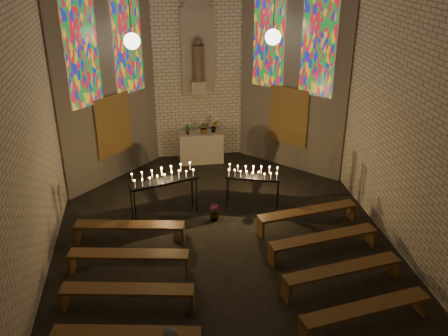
{
  "coord_description": "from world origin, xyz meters",
  "views": [
    {
      "loc": [
        -1.51,
        -9.36,
        6.76
      ],
      "look_at": [
        0.05,
        0.82,
        1.91
      ],
      "focal_mm": 40.0,
      "sensor_mm": 36.0,
      "label": 1
    }
  ],
  "objects": [
    {
      "name": "floor",
      "position": [
        0.0,
        0.0,
        0.0
      ],
      "size": [
        12.0,
        12.0,
        0.0
      ],
      "primitive_type": "plane",
      "color": "black",
      "rests_on": "ground"
    },
    {
      "name": "room",
      "position": [
        -0.0,
        3.37,
        3.72
      ],
      "size": [
        8.22,
        12.43,
        7.0
      ],
      "color": "beige",
      "rests_on": "ground"
    },
    {
      "name": "altar",
      "position": [
        0.0,
        5.45,
        0.5
      ],
      "size": [
        1.4,
        0.6,
        1.0
      ],
      "primitive_type": "cube",
      "color": "#BAAF97",
      "rests_on": "ground"
    },
    {
      "name": "flower_vase_left",
      "position": [
        -0.43,
        5.35,
        1.17
      ],
      "size": [
        0.21,
        0.18,
        0.34
      ],
      "primitive_type": "imported",
      "rotation": [
        0.0,
        0.0,
        0.37
      ],
      "color": "#4C723F",
      "rests_on": "altar"
    },
    {
      "name": "flower_vase_center",
      "position": [
        0.1,
        5.38,
        1.19
      ],
      "size": [
        0.39,
        0.35,
        0.38
      ],
      "primitive_type": "imported",
      "rotation": [
        0.0,
        0.0,
        -0.17
      ],
      "color": "#4C723F",
      "rests_on": "altar"
    },
    {
      "name": "flower_vase_right",
      "position": [
        0.43,
        5.42,
        1.2
      ],
      "size": [
        0.22,
        0.18,
        0.39
      ],
      "primitive_type": "imported",
      "rotation": [
        0.0,
        0.0,
        -0.03
      ],
      "color": "#4C723F",
      "rests_on": "altar"
    },
    {
      "name": "aisle_flower_pot",
      "position": [
        -0.08,
        1.71,
        0.22
      ],
      "size": [
        0.33,
        0.33,
        0.44
      ],
      "primitive_type": "imported",
      "rotation": [
        0.0,
        0.0,
        -0.42
      ],
      "color": "#4C723F",
      "rests_on": "ground"
    },
    {
      "name": "votive_stand_left",
      "position": [
        -1.32,
        2.13,
        1.12
      ],
      "size": [
        1.83,
        0.91,
        1.31
      ],
      "rotation": [
        0.0,
        0.0,
        0.29
      ],
      "color": "black",
      "rests_on": "ground"
    },
    {
      "name": "votive_stand_right",
      "position": [
        1.06,
        2.36,
        0.92
      ],
      "size": [
        1.5,
        0.79,
        1.07
      ],
      "rotation": [
        0.0,
        0.0,
        -0.32
      ],
      "color": "black",
      "rests_on": "ground"
    },
    {
      "name": "pew_left_0",
      "position": [
        -2.2,
        1.02,
        0.41
      ],
      "size": [
        2.63,
        0.81,
        0.5
      ],
      "rotation": [
        0.0,
        0.0,
        -0.17
      ],
      "color": "#563718",
      "rests_on": "ground"
    },
    {
      "name": "pew_right_0",
      "position": [
        2.2,
        1.02,
        0.41
      ],
      "size": [
        2.63,
        0.81,
        0.5
      ],
      "rotation": [
        0.0,
        0.0,
        0.17
      ],
      "color": "#563718",
      "rests_on": "ground"
    },
    {
      "name": "pew_left_1",
      "position": [
        -2.2,
        -0.18,
        0.41
      ],
      "size": [
        2.63,
        0.81,
        0.5
      ],
      "rotation": [
        0.0,
        0.0,
        -0.17
      ],
      "color": "#563718",
      "rests_on": "ground"
    },
    {
      "name": "pew_right_1",
      "position": [
        2.2,
        -0.18,
        0.41
      ],
      "size": [
        2.63,
        0.81,
        0.5
      ],
      "rotation": [
        0.0,
        0.0,
        0.17
      ],
      "color": "#563718",
      "rests_on": "ground"
    },
    {
      "name": "pew_left_2",
      "position": [
        -2.2,
        -1.38,
        0.41
      ],
      "size": [
        2.63,
        0.81,
        0.5
      ],
      "rotation": [
        0.0,
        0.0,
        -0.17
      ],
      "color": "#563718",
      "rests_on": "ground"
    },
    {
      "name": "pew_right_2",
      "position": [
        2.2,
        -1.38,
        0.41
      ],
      "size": [
        2.63,
        0.81,
        0.5
      ],
      "rotation": [
        0.0,
        0.0,
        0.17
      ],
      "color": "#563718",
      "rests_on": "ground"
    },
    {
      "name": "pew_left_3",
      "position": [
        -2.2,
        -2.58,
        0.41
      ],
      "size": [
        2.63,
        0.81,
        0.5
      ],
      "rotation": [
        0.0,
        0.0,
        -0.17
      ],
      "color": "#563718",
      "rests_on": "ground"
    },
    {
      "name": "pew_right_3",
      "position": [
        2.2,
        -2.58,
        0.41
      ],
      "size": [
        2.63,
        0.81,
        0.5
      ],
      "rotation": [
        0.0,
        0.0,
        0.17
      ],
      "color": "#563718",
      "rests_on": "ground"
    }
  ]
}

